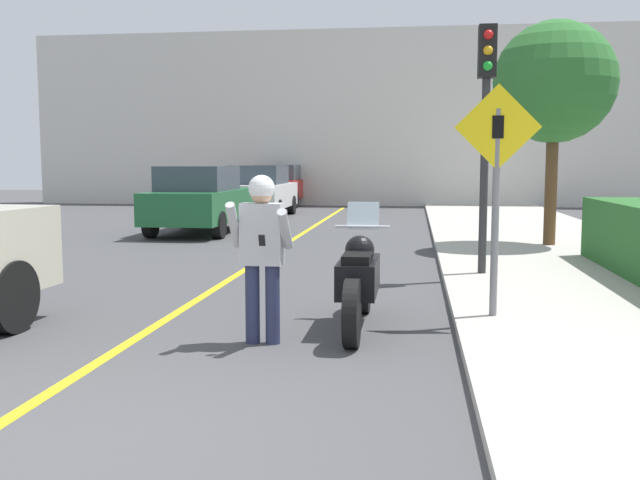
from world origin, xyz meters
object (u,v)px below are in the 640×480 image
Objects in this scene: traffic_light at (486,102)px; street_tree at (555,83)px; person_biker at (262,242)px; parked_car_white at (260,191)px; motorcycle at (359,280)px; parked_car_green at (200,199)px; parked_car_red at (280,185)px; crossing_sign at (496,178)px.

street_tree reaches higher than traffic_light.
street_tree is at bearing 62.90° from person_biker.
traffic_light is 13.57m from parked_car_white.
motorcycle is 0.51× the size of street_tree.
traffic_light reaches higher than parked_car_green.
street_tree is 1.06× the size of parked_car_red.
crossing_sign is 0.59× the size of parked_car_white.
traffic_light is (1.60, 3.37, 2.13)m from motorcycle.
parked_car_red reaches higher than motorcycle.
parked_car_white is at bearing 86.75° from parked_car_green.
parked_car_green is at bearing 123.02° from crossing_sign.
motorcycle is 0.92× the size of crossing_sign.
crossing_sign is at bearing -93.04° from traffic_light.
street_tree reaches higher than person_biker.
motorcycle is 22.01m from parked_car_red.
motorcycle is 16.02m from parked_car_white.
street_tree is at bearing 75.21° from crossing_sign.
street_tree is 1.06× the size of parked_car_green.
motorcycle is at bearing 41.36° from person_biker.
parked_car_red is (-8.22, 14.05, -2.48)m from street_tree.
parked_car_red reaches higher than person_biker.
parked_car_green is at bearing -93.25° from parked_car_white.
person_biker is 5.10m from traffic_light.
parked_car_white is (0.31, 5.54, 0.00)m from parked_car_green.
parked_car_white is (-7.74, 7.98, -2.48)m from street_tree.
parked_car_green reaches higher than person_biker.
motorcycle is 1.83m from crossing_sign.
parked_car_red is (-4.04, 22.23, -0.14)m from person_biker.
street_tree is (3.31, 7.41, 2.82)m from motorcycle.
traffic_light is 9.25m from parked_car_green.
parked_car_white is at bearing -85.49° from parked_car_red.
parked_car_green is (-3.87, 10.62, -0.14)m from person_biker.
crossing_sign is 0.59× the size of parked_car_green.
crossing_sign is 3.22m from traffic_light.
crossing_sign is 22.07m from parked_car_red.
parked_car_white is at bearing 102.41° from person_biker.
street_tree is 11.39m from parked_car_white.
parked_car_white reaches higher than person_biker.
parked_car_green is at bearing -89.19° from parked_car_red.
parked_car_white is 6.08m from parked_car_red.
person_biker is at bearing -154.58° from crossing_sign.
street_tree is 1.06× the size of parked_car_white.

